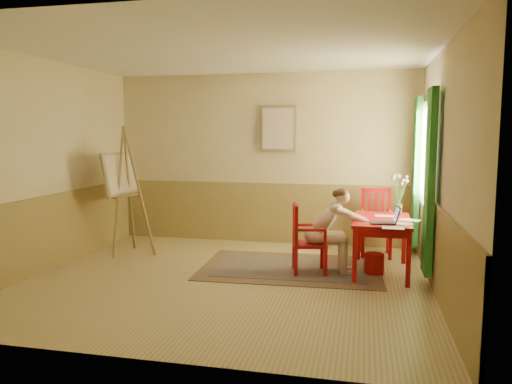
% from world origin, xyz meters
% --- Properties ---
extents(room, '(5.04, 4.54, 2.84)m').
position_xyz_m(room, '(0.00, 0.00, 1.40)').
color(room, tan).
rests_on(room, ground).
extents(wainscot, '(5.00, 4.50, 1.00)m').
position_xyz_m(wainscot, '(0.00, 0.80, 0.50)').
color(wainscot, '#A98E4B').
rests_on(wainscot, room).
extents(window, '(0.12, 2.01, 2.20)m').
position_xyz_m(window, '(2.42, 1.10, 1.35)').
color(window, white).
rests_on(window, room).
extents(wall_portrait, '(0.60, 0.05, 0.76)m').
position_xyz_m(wall_portrait, '(0.25, 2.20, 1.90)').
color(wall_portrait, '#988656').
rests_on(wall_portrait, room).
extents(rug, '(2.46, 1.70, 0.02)m').
position_xyz_m(rug, '(0.70, 0.69, 0.01)').
color(rug, '#8C7251').
rests_on(rug, room).
extents(table, '(0.75, 1.22, 0.72)m').
position_xyz_m(table, '(1.89, 0.74, 0.63)').
color(table, red).
rests_on(table, room).
extents(chair_left, '(0.49, 0.48, 0.91)m').
position_xyz_m(chair_left, '(0.93, 0.49, 0.46)').
color(chair_left, red).
rests_on(chair_left, room).
extents(chair_back, '(0.45, 0.47, 0.99)m').
position_xyz_m(chair_back, '(1.84, 1.69, 0.50)').
color(chair_back, red).
rests_on(chair_back, room).
extents(figure, '(0.86, 0.45, 1.13)m').
position_xyz_m(figure, '(1.24, 0.55, 0.62)').
color(figure, beige).
rests_on(figure, room).
extents(laptop, '(0.37, 0.24, 0.21)m').
position_xyz_m(laptop, '(1.93, 0.40, 0.76)').
color(laptop, '#1E2338').
rests_on(laptop, table).
extents(papers, '(0.59, 1.05, 0.00)m').
position_xyz_m(papers, '(2.07, 0.55, 0.72)').
color(papers, white).
rests_on(papers, table).
extents(vase, '(0.25, 0.27, 0.56)m').
position_xyz_m(vase, '(2.12, 1.12, 0.97)').
color(vase, '#3F724C').
rests_on(vase, table).
extents(wastebasket, '(0.30, 0.30, 0.27)m').
position_xyz_m(wastebasket, '(1.80, 0.65, 0.14)').
color(wastebasket, red).
rests_on(wastebasket, room).
extents(easel, '(0.66, 0.86, 1.93)m').
position_xyz_m(easel, '(-1.91, 1.01, 1.14)').
color(easel, olive).
rests_on(easel, room).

